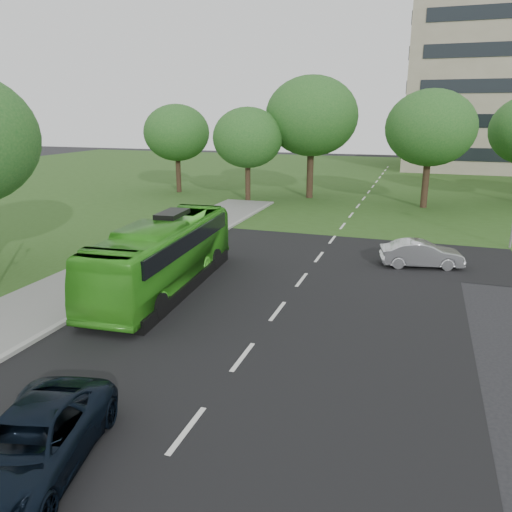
# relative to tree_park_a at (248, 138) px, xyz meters

# --- Properties ---
(ground) EXTENTS (160.00, 160.00, 0.00)m
(ground) POSITION_rel_tree_park_a_xyz_m (9.56, -25.66, -5.40)
(ground) COLOR black
(ground) RESTS_ON ground
(street_surfaces) EXTENTS (120.00, 120.00, 0.15)m
(street_surfaces) POSITION_rel_tree_park_a_xyz_m (9.19, -2.91, -5.38)
(street_surfaces) COLOR black
(street_surfaces) RESTS_ON ground
(tree_park_a) EXTENTS (5.99, 5.99, 7.96)m
(tree_park_a) POSITION_rel_tree_park_a_xyz_m (0.00, 0.00, 0.00)
(tree_park_a) COLOR black
(tree_park_a) RESTS_ON ground
(tree_park_b) EXTENTS (8.10, 8.10, 10.61)m
(tree_park_b) POSITION_rel_tree_park_a_xyz_m (4.80, 3.22, 1.76)
(tree_park_b) COLOR black
(tree_park_b) RESTS_ON ground
(tree_park_c) EXTENTS (6.99, 6.99, 9.29)m
(tree_park_c) POSITION_rel_tree_park_a_xyz_m (14.70, 1.43, 0.90)
(tree_park_c) COLOR black
(tree_park_c) RESTS_ON ground
(tree_park_f) EXTENTS (6.20, 6.20, 8.27)m
(tree_park_f) POSITION_rel_tree_park_a_xyz_m (-8.00, 2.50, 0.22)
(tree_park_f) COLOR black
(tree_park_f) RESTS_ON ground
(bus) EXTENTS (3.30, 10.97, 3.01)m
(bus) POSITION_rel_tree_park_a_xyz_m (4.06, -22.57, -3.90)
(bus) COLOR green
(bus) RESTS_ON ground
(sedan) EXTENTS (4.22, 2.22, 1.32)m
(sedan) POSITION_rel_tree_park_a_xyz_m (14.76, -15.66, -4.74)
(sedan) COLOR silver
(sedan) RESTS_ON ground
(suv) EXTENTS (3.35, 5.34, 1.38)m
(suv) POSITION_rel_tree_park_a_xyz_m (7.06, -34.03, -4.72)
(suv) COLOR black
(suv) RESTS_ON ground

